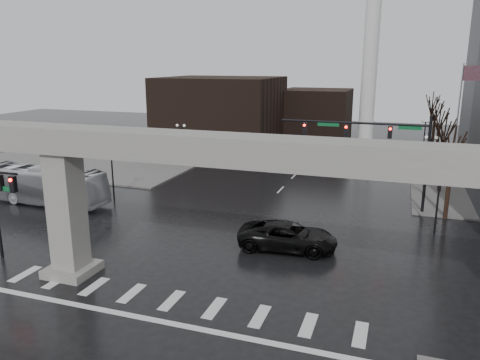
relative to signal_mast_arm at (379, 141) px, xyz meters
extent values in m
plane|color=black|center=(-8.99, -18.80, -5.83)|extent=(160.00, 160.00, 0.00)
cube|color=#64615F|center=(-34.99, 17.20, -5.75)|extent=(28.00, 36.00, 0.15)
cube|color=gray|center=(-8.99, -18.80, 2.17)|extent=(48.00, 2.20, 1.40)
cube|color=gray|center=(-15.99, -18.80, -2.18)|extent=(1.60, 1.60, 7.30)
cube|color=gray|center=(-15.99, -18.80, -5.58)|extent=(2.60, 2.60, 0.50)
cube|color=black|center=(-22.99, 23.20, -0.83)|extent=(16.00, 14.00, 10.00)
cube|color=black|center=(-10.99, 33.20, -1.83)|extent=(10.00, 10.00, 8.00)
cylinder|color=white|center=(-2.99, 27.20, 9.17)|extent=(2.00, 2.00, 30.00)
cylinder|color=gray|center=(-2.99, 27.20, -5.23)|extent=(3.60, 3.60, 1.20)
cylinder|color=black|center=(3.81, 0.00, -1.83)|extent=(0.24, 0.24, 8.00)
cylinder|color=black|center=(-2.19, 0.00, 1.37)|extent=(12.00, 0.18, 0.18)
cube|color=black|center=(0.81, 0.00, 0.72)|extent=(0.35, 0.30, 1.00)
cube|color=black|center=(-2.69, 0.00, 0.72)|extent=(0.35, 0.30, 1.00)
cube|color=black|center=(-6.19, 0.00, 0.72)|extent=(0.35, 0.30, 1.00)
sphere|color=#FF0C05|center=(0.81, -0.18, 1.02)|extent=(0.20, 0.20, 0.20)
cube|color=#0C5A2C|center=(2.31, 0.00, 1.17)|extent=(1.80, 0.05, 0.35)
cube|color=#0C5A2C|center=(-4.19, 0.00, 1.17)|extent=(1.80, 0.05, 0.35)
cylinder|color=black|center=(-20.79, -18.30, -0.23)|extent=(2.00, 0.14, 0.14)
cube|color=black|center=(-21.19, -18.30, -0.88)|extent=(0.35, 0.30, 1.00)
cube|color=black|center=(-20.19, -18.30, -0.88)|extent=(0.35, 0.30, 1.00)
cube|color=#0C5A2C|center=(-21.29, -18.30, -1.23)|extent=(1.60, 0.05, 0.30)
cylinder|color=silver|center=(6.01, 3.20, 0.17)|extent=(0.12, 0.12, 12.00)
cube|color=#AE1231|center=(7.01, 3.20, 5.37)|extent=(2.00, 0.03, 1.20)
cylinder|color=black|center=(4.51, -4.80, -3.43)|extent=(0.14, 0.14, 4.80)
cube|color=black|center=(4.51, -4.80, -1.08)|extent=(0.90, 0.06, 0.06)
sphere|color=silver|center=(4.06, -4.80, -0.88)|extent=(0.32, 0.32, 0.32)
sphere|color=silver|center=(4.96, -4.80, -0.88)|extent=(0.32, 0.32, 0.32)
cylinder|color=black|center=(4.51, 9.20, -3.43)|extent=(0.14, 0.14, 4.80)
cube|color=black|center=(4.51, 9.20, -1.08)|extent=(0.90, 0.06, 0.06)
sphere|color=silver|center=(4.06, 9.20, -0.88)|extent=(0.32, 0.32, 0.32)
sphere|color=silver|center=(4.96, 9.20, -0.88)|extent=(0.32, 0.32, 0.32)
cylinder|color=black|center=(4.51, 23.20, -3.43)|extent=(0.14, 0.14, 4.80)
cube|color=black|center=(4.51, 23.20, -1.08)|extent=(0.90, 0.06, 0.06)
sphere|color=silver|center=(4.06, 23.20, -0.88)|extent=(0.32, 0.32, 0.32)
sphere|color=silver|center=(4.96, 23.20, -0.88)|extent=(0.32, 0.32, 0.32)
cylinder|color=black|center=(-22.49, -4.80, -3.43)|extent=(0.14, 0.14, 4.80)
cube|color=black|center=(-22.49, -4.80, -1.08)|extent=(0.90, 0.06, 0.06)
sphere|color=silver|center=(-22.94, -4.80, -0.88)|extent=(0.32, 0.32, 0.32)
sphere|color=silver|center=(-22.04, -4.80, -0.88)|extent=(0.32, 0.32, 0.32)
cylinder|color=black|center=(-22.49, 9.20, -3.43)|extent=(0.14, 0.14, 4.80)
cube|color=black|center=(-22.49, 9.20, -1.08)|extent=(0.90, 0.06, 0.06)
sphere|color=silver|center=(-22.94, 9.20, -0.88)|extent=(0.32, 0.32, 0.32)
sphere|color=silver|center=(-22.04, 9.20, -0.88)|extent=(0.32, 0.32, 0.32)
cylinder|color=black|center=(-22.49, 23.20, -3.43)|extent=(0.14, 0.14, 4.80)
cube|color=black|center=(-22.49, 23.20, -1.08)|extent=(0.90, 0.06, 0.06)
sphere|color=silver|center=(-22.94, 23.20, -0.88)|extent=(0.32, 0.32, 0.32)
sphere|color=silver|center=(-22.04, 23.20, -0.88)|extent=(0.32, 0.32, 0.32)
cylinder|color=black|center=(5.51, -0.80, -3.55)|extent=(0.34, 0.34, 4.55)
cylinder|color=black|center=(5.51, -0.80, 0.18)|extent=(0.12, 1.52, 2.98)
cylinder|color=black|center=(6.01, -0.55, -0.05)|extent=(0.83, 1.14, 2.51)
cylinder|color=black|center=(5.51, 7.20, -3.50)|extent=(0.34, 0.34, 4.66)
cylinder|color=black|center=(5.51, 7.20, 0.32)|extent=(0.12, 1.55, 3.05)
cylinder|color=black|center=(6.01, 7.45, 0.08)|extent=(0.85, 1.16, 2.57)
cylinder|color=black|center=(5.51, 15.20, -3.45)|extent=(0.34, 0.34, 4.76)
cylinder|color=black|center=(5.51, 15.20, 0.46)|extent=(0.12, 1.59, 3.11)
cylinder|color=black|center=(6.01, 15.45, 0.22)|extent=(0.86, 1.18, 2.62)
cylinder|color=black|center=(5.51, 23.20, -3.40)|extent=(0.34, 0.34, 4.87)
cylinder|color=black|center=(5.51, 23.20, 0.60)|extent=(0.12, 1.62, 3.18)
cylinder|color=black|center=(6.01, 23.45, 0.35)|extent=(0.88, 1.20, 2.68)
cylinder|color=black|center=(5.51, 31.20, -3.34)|extent=(0.34, 0.34, 4.97)
cylinder|color=black|center=(5.51, 31.20, 0.74)|extent=(0.12, 1.65, 3.25)
cylinder|color=black|center=(6.01, 31.45, 0.48)|extent=(0.89, 1.23, 2.74)
imported|color=black|center=(-4.90, -11.06, -4.93)|extent=(6.73, 3.54, 1.81)
imported|color=silver|center=(-27.48, -7.84, -4.17)|extent=(12.01, 3.13, 3.32)
camera|label=1|loc=(1.58, -39.53, 6.27)|focal=35.00mm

